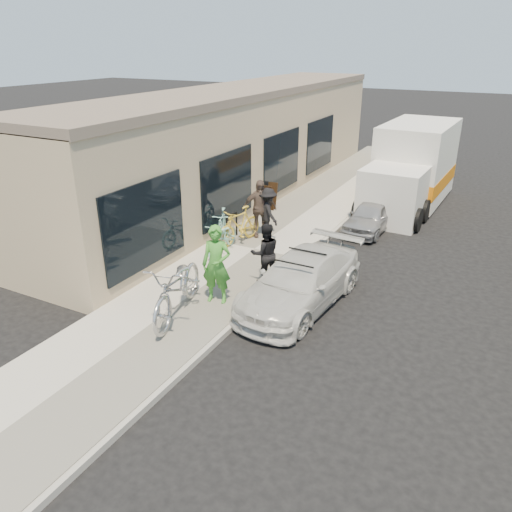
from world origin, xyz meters
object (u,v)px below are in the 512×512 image
at_px(sedan_silver, 371,216).
at_px(man_standing, 265,253).
at_px(tandem_bike, 178,288).
at_px(cruiser_bike_a, 222,227).
at_px(bike_rack, 232,223).
at_px(bystander_a, 268,212).
at_px(sedan_white, 301,281).
at_px(woman_rider, 216,265).
at_px(cruiser_bike_b, 223,237).
at_px(moving_truck, 412,170).
at_px(bystander_b, 259,208).
at_px(cruiser_bike_c, 239,226).
at_px(sandwich_board, 267,196).

relative_size(sedan_silver, man_standing, 1.86).
relative_size(sedan_silver, tandem_bike, 1.13).
xyz_separation_m(tandem_bike, cruiser_bike_a, (-1.44, 4.22, -0.18)).
bearing_deg(bike_rack, man_standing, -44.48).
distance_m(tandem_bike, bystander_a, 5.37).
bearing_deg(bike_rack, tandem_bike, -73.57).
height_order(sedan_silver, bystander_a, bystander_a).
xyz_separation_m(sedan_white, woman_rider, (-1.68, -1.02, 0.48)).
bearing_deg(sedan_silver, cruiser_bike_b, -124.56).
distance_m(tandem_bike, man_standing, 2.58).
height_order(bike_rack, moving_truck, moving_truck).
bearing_deg(cruiser_bike_a, bike_rack, 59.65).
bearing_deg(moving_truck, sedan_white, -91.16).
xyz_separation_m(sedan_silver, cruiser_bike_b, (-3.19, -4.15, 0.10)).
bearing_deg(bystander_b, tandem_bike, -117.21).
relative_size(tandem_bike, cruiser_bike_c, 1.42).
relative_size(tandem_bike, man_standing, 1.65).
relative_size(sedan_silver, woman_rider, 1.56).
xyz_separation_m(sandwich_board, cruiser_bike_b, (0.65, -4.19, -0.03)).
bearing_deg(cruiser_bike_c, man_standing, -33.51).
distance_m(bike_rack, cruiser_bike_a, 0.46).
distance_m(sedan_silver, woman_rider, 7.01).
xyz_separation_m(sandwich_board, woman_rider, (2.10, -6.81, 0.45)).
relative_size(cruiser_bike_a, bystander_a, 1.08).
bearing_deg(cruiser_bike_b, cruiser_bike_a, 117.47).
distance_m(sandwich_board, sedan_silver, 3.84).
height_order(bike_rack, sedan_silver, sedan_silver).
bearing_deg(bike_rack, moving_truck, 58.83).
bearing_deg(bystander_a, moving_truck, -81.92).
distance_m(sandwich_board, man_standing, 5.98).
height_order(man_standing, cruiser_bike_b, man_standing).
distance_m(bike_rack, cruiser_bike_b, 1.15).
xyz_separation_m(sedan_white, bystander_a, (-2.56, 3.38, 0.32)).
relative_size(tandem_bike, cruiser_bike_a, 1.54).
bearing_deg(moving_truck, cruiser_bike_c, -115.50).
height_order(woman_rider, cruiser_bike_b, woman_rider).
bearing_deg(cruiser_bike_a, sedan_silver, 21.59).
distance_m(woman_rider, bystander_a, 4.48).
bearing_deg(bystander_a, bystander_b, 64.40).
height_order(sedan_silver, bystander_b, bystander_b).
height_order(man_standing, bystander_a, man_standing).
distance_m(man_standing, bystander_b, 3.26).
height_order(woman_rider, cruiser_bike_a, woman_rider).
distance_m(bike_rack, sedan_silver, 4.67).
xyz_separation_m(moving_truck, cruiser_bike_b, (-3.67, -7.72, -0.73)).
bearing_deg(cruiser_bike_b, man_standing, -35.13).
height_order(sandwich_board, sedan_silver, sandwich_board).
bearing_deg(cruiser_bike_c, woman_rider, -55.10).
xyz_separation_m(moving_truck, bystander_a, (-3.09, -5.95, -0.41)).
height_order(woman_rider, bystander_a, woman_rider).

